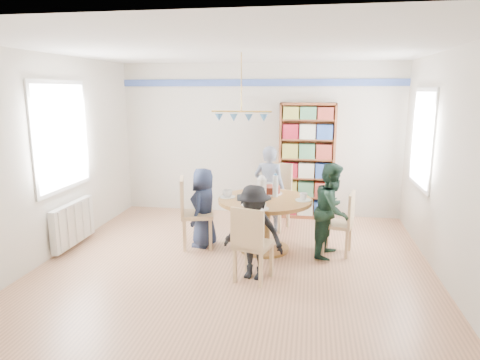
% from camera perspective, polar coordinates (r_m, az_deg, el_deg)
% --- Properties ---
extents(ground, '(5.00, 5.00, 0.00)m').
position_cam_1_polar(ground, '(5.64, -0.68, -11.34)').
color(ground, tan).
extents(room_shell, '(5.00, 5.00, 5.00)m').
position_cam_1_polar(room_shell, '(6.11, -1.70, 6.48)').
color(room_shell, white).
rests_on(room_shell, ground).
extents(radiator, '(0.12, 1.00, 0.60)m').
position_cam_1_polar(radiator, '(6.62, -21.36, -5.40)').
color(radiator, silver).
rests_on(radiator, ground).
extents(dining_table, '(1.30, 1.30, 0.75)m').
position_cam_1_polar(dining_table, '(5.99, 3.32, -4.29)').
color(dining_table, olive).
rests_on(dining_table, ground).
extents(chair_left, '(0.55, 0.55, 1.02)m').
position_cam_1_polar(chair_left, '(6.14, -6.57, -3.92)').
color(chair_left, tan).
rests_on(chair_left, ground).
extents(chair_right, '(0.47, 0.47, 0.88)m').
position_cam_1_polar(chair_right, '(6.03, 13.58, -5.23)').
color(chair_right, tan).
rests_on(chair_right, ground).
extents(chair_far, '(0.59, 0.59, 1.06)m').
position_cam_1_polar(chair_far, '(7.01, 4.75, -1.69)').
color(chair_far, tan).
rests_on(chair_far, ground).
extents(chair_near, '(0.51, 0.51, 0.92)m').
position_cam_1_polar(chair_near, '(5.02, 1.47, -8.14)').
color(chair_near, tan).
rests_on(chair_near, ground).
extents(person_left, '(0.44, 0.60, 1.15)m').
position_cam_1_polar(person_left, '(6.17, -4.86, -3.67)').
color(person_left, '#1C253E').
rests_on(person_left, ground).
extents(person_right, '(0.64, 0.73, 1.28)m').
position_cam_1_polar(person_right, '(5.90, 12.16, -3.95)').
color(person_right, '#172F23').
rests_on(person_right, ground).
extents(person_far, '(0.55, 0.41, 1.37)m').
position_cam_1_polar(person_far, '(6.83, 3.90, -1.15)').
color(person_far, gray).
rests_on(person_far, ground).
extents(person_near, '(0.81, 0.57, 1.15)m').
position_cam_1_polar(person_near, '(5.10, 1.83, -7.01)').
color(person_near, black).
rests_on(person_near, ground).
extents(bookshelf, '(0.96, 0.29, 2.01)m').
position_cam_1_polar(bookshelf, '(7.54, 8.88, 2.35)').
color(bookshelf, brown).
rests_on(bookshelf, ground).
extents(tableware, '(1.28, 1.28, 0.34)m').
position_cam_1_polar(tableware, '(5.95, 3.11, -1.74)').
color(tableware, white).
rests_on(tableware, dining_table).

